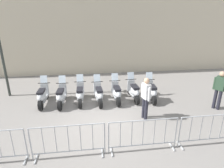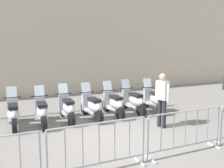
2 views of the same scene
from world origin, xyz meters
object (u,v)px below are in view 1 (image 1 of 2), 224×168
motorcycle_3 (99,94)px  officer_mid_plaza (219,88)px  motorcycle_4 (117,93)px  barrier_segment_4 (211,130)px  motorcycle_1 (61,96)px  motorcycle_6 (151,91)px  motorcycle_0 (43,96)px  motorcycle_5 (134,91)px  barrier_segment_3 (143,135)px  officer_near_row_end (146,96)px  motorcycle_2 (80,94)px  barrier_segment_2 (68,141)px

motorcycle_3 → officer_mid_plaza: bearing=-5.6°
motorcycle_4 → barrier_segment_4: (2.99, -3.17, 0.07)m
motorcycle_1 → motorcycle_6: size_ratio=1.00×
motorcycle_0 → motorcycle_3: same height
motorcycle_1 → motorcycle_3: bearing=7.7°
motorcycle_1 → barrier_segment_4: motorcycle_1 is taller
motorcycle_5 → barrier_segment_4: 4.02m
motorcycle_6 → barrier_segment_3: size_ratio=0.81×
motorcycle_3 → barrier_segment_3: 3.71m
officer_near_row_end → officer_mid_plaza: bearing=15.3°
motorcycle_2 → motorcycle_6: bearing=6.7°
barrier_segment_2 → officer_mid_plaza: officer_mid_plaza is taller
motorcycle_3 → barrier_segment_4: motorcycle_3 is taller
motorcycle_5 → motorcycle_0: bearing=-171.7°
motorcycle_2 → barrier_segment_3: bearing=-53.0°
barrier_segment_2 → officer_mid_plaza: 6.65m
barrier_segment_2 → officer_near_row_end: 3.42m
motorcycle_6 → barrier_segment_4: motorcycle_6 is taller
motorcycle_0 → motorcycle_3: bearing=5.1°
motorcycle_2 → motorcycle_4: same height
motorcycle_1 → officer_mid_plaza: bearing=-2.3°
motorcycle_1 → officer_mid_plaza: officer_mid_plaza is taller
motorcycle_0 → motorcycle_3: (2.57, 0.23, 0.00)m
motorcycle_6 → barrier_segment_4: (1.30, -3.38, 0.07)m
motorcycle_5 → barrier_segment_2: (-2.25, -4.05, 0.07)m
motorcycle_2 → barrier_segment_2: (0.29, -3.64, 0.07)m
barrier_segment_2 → motorcycle_0: bearing=120.0°
motorcycle_5 → officer_mid_plaza: officer_mid_plaza is taller
motorcycle_5 → officer_mid_plaza: size_ratio=0.99×
barrier_segment_4 → motorcycle_0: bearing=156.6°
motorcycle_2 → officer_mid_plaza: (6.13, -0.49, 0.53)m
motorcycle_0 → barrier_segment_2: 3.97m
motorcycle_1 → motorcycle_3: 1.72m
motorcycle_2 → motorcycle_4: (1.70, 0.19, 0.00)m
motorcycle_6 → motorcycle_3: bearing=-171.5°
barrier_segment_2 → motorcycle_3: bearing=81.0°
motorcycle_0 → motorcycle_3: size_ratio=1.01×
motorcycle_0 → motorcycle_5: (4.24, 0.62, 0.00)m
motorcycle_0 → motorcycle_4: size_ratio=1.00×
barrier_segment_4 → barrier_segment_2: bearing=-171.4°
motorcycle_4 → officer_near_row_end: (1.12, -1.59, 0.53)m
barrier_segment_2 → barrier_segment_3: size_ratio=1.00×
motorcycle_2 → barrier_segment_3: (2.49, -3.31, 0.07)m
motorcycle_0 → barrier_segment_4: bearing=-23.4°
barrier_segment_4 → motorcycle_4: bearing=133.3°
motorcycle_4 → barrier_segment_3: 3.59m
motorcycle_6 → barrier_segment_3: bearing=-103.7°
motorcycle_5 → motorcycle_6: (0.86, -0.01, 0.00)m
motorcycle_3 → officer_mid_plaza: officer_mid_plaza is taller
motorcycle_0 → officer_mid_plaza: (7.83, -0.28, 0.53)m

